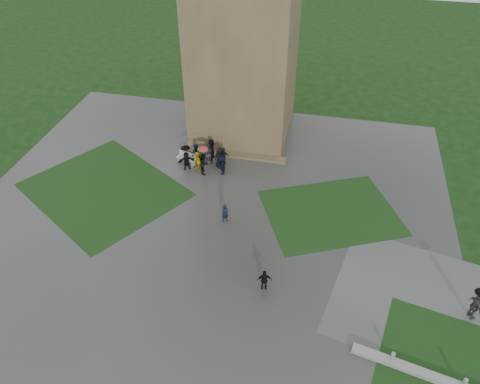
% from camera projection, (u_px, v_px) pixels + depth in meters
% --- Properties ---
extents(ground, '(120.00, 120.00, 0.00)m').
position_uv_depth(ground, '(196.00, 243.00, 30.95)').
color(ground, black).
extents(plaza, '(34.00, 34.00, 0.02)m').
position_uv_depth(plaza, '(205.00, 223.00, 32.47)').
color(plaza, '#363633').
rests_on(plaza, ground).
extents(lawn_inset_left, '(14.10, 13.46, 0.01)m').
position_uv_depth(lawn_inset_left, '(104.00, 190.00, 35.42)').
color(lawn_inset_left, black).
rests_on(lawn_inset_left, plaza).
extents(lawn_inset_right, '(11.12, 10.15, 0.01)m').
position_uv_depth(lawn_inset_right, '(331.00, 212.00, 33.34)').
color(lawn_inset_right, black).
rests_on(lawn_inset_right, plaza).
extents(tower, '(8.00, 8.00, 18.00)m').
position_uv_depth(tower, '(244.00, 30.00, 36.86)').
color(tower, brown).
rests_on(tower, ground).
extents(tower_plinth, '(9.00, 0.80, 0.22)m').
position_uv_depth(tower_plinth, '(233.00, 154.00, 38.99)').
color(tower_plinth, brown).
rests_on(tower_plinth, plaza).
extents(bench, '(1.74, 0.96, 0.96)m').
position_uv_depth(bench, '(187.00, 158.00, 37.87)').
color(bench, '#AAAAA5').
rests_on(bench, plaza).
extents(visitor_cluster, '(4.03, 3.39, 2.46)m').
position_uv_depth(visitor_cluster, '(207.00, 155.00, 37.18)').
color(visitor_cluster, black).
rests_on(visitor_cluster, plaza).
extents(pedestrian_mid, '(0.62, 0.62, 1.45)m').
position_uv_depth(pedestrian_mid, '(225.00, 213.00, 32.17)').
color(pedestrian_mid, black).
rests_on(pedestrian_mid, plaza).
extents(pedestrian_near, '(0.97, 0.69, 1.50)m').
position_uv_depth(pedestrian_near, '(264.00, 280.00, 27.45)').
color(pedestrian_near, black).
rests_on(pedestrian_near, plaza).
extents(pedestrian_path, '(0.95, 1.23, 2.27)m').
position_uv_depth(pedestrian_path, '(476.00, 304.00, 25.60)').
color(pedestrian_path, '#3E3D42').
rests_on(pedestrian_path, path).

